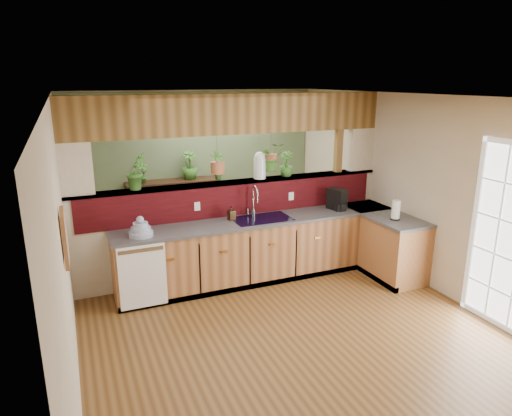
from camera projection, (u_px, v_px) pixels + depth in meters
name	position (u px, v px, depth m)	size (l,w,h in m)	color
ground	(274.00, 311.00, 5.68)	(4.60, 7.00, 0.01)	brown
ceiling	(277.00, 97.00, 4.97)	(4.60, 7.00, 0.01)	brown
wall_back	(195.00, 162.00, 8.43)	(4.60, 0.02, 2.60)	beige
wall_left	(63.00, 237.00, 4.47)	(0.02, 7.00, 2.60)	beige
wall_right	(429.00, 193.00, 6.18)	(0.02, 7.00, 2.60)	beige
pass_through_partition	(238.00, 194.00, 6.56)	(4.60, 0.21, 2.60)	beige
pass_through_ledge	(235.00, 182.00, 6.51)	(4.60, 0.21, 0.04)	brown
header_beam	(235.00, 114.00, 6.24)	(4.60, 0.15, 0.55)	brown
sage_backwall	(195.00, 162.00, 8.41)	(4.55, 0.02, 2.55)	#566C49
countertop	(301.00, 246.00, 6.64)	(4.14, 1.52, 0.90)	brown
dishwasher	(143.00, 276.00, 5.60)	(0.58, 0.03, 0.82)	white
navy_sink	(262.00, 224.00, 6.42)	(0.82, 0.50, 0.18)	black
french_door	(509.00, 241.00, 5.09)	(0.06, 1.02, 2.16)	white
framed_print	(65.00, 238.00, 3.70)	(0.04, 0.35, 0.45)	brown
faucet	(254.00, 200.00, 6.45)	(0.20, 0.20, 0.45)	#B7B7B2
dish_stack	(141.00, 230.00, 5.67)	(0.30, 0.30, 0.26)	#97A2C3
soap_dispenser	(231.00, 213.00, 6.32)	(0.09, 0.09, 0.20)	#372214
coffee_maker	(337.00, 200.00, 6.81)	(0.17, 0.29, 0.32)	black
paper_towel	(396.00, 210.00, 6.32)	(0.14, 0.14, 0.29)	black
glass_jar	(260.00, 165.00, 6.59)	(0.18, 0.18, 0.39)	silver
ledge_plant_left	(136.00, 171.00, 5.92)	(0.27, 0.22, 0.49)	#306121
ledge_plant_right	(286.00, 164.00, 6.75)	(0.21, 0.21, 0.37)	#306121
hanging_plant_a	(217.00, 156.00, 6.30)	(0.25, 0.21, 0.54)	brown
hanging_plant_b	(271.00, 145.00, 6.57)	(0.38, 0.33, 0.53)	brown
shelving_console	(174.00, 210.00, 8.25)	(1.65, 0.44, 1.10)	black
shelf_plant_a	(142.00, 172.00, 7.85)	(0.20, 0.13, 0.38)	#306121
shelf_plant_b	(190.00, 165.00, 8.15)	(0.29, 0.29, 0.51)	#306121
floor_plant	(275.00, 223.00, 7.97)	(0.65, 0.56, 0.72)	#306121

